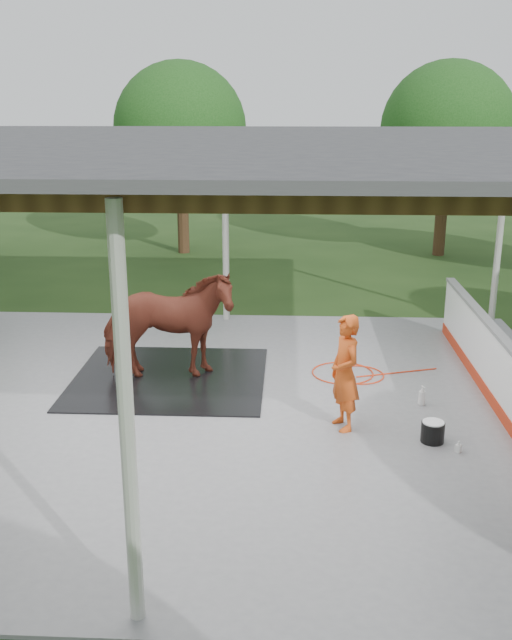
{
  "coord_description": "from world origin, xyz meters",
  "views": [
    {
      "loc": [
        1.36,
        -10.13,
        4.61
      ],
      "look_at": [
        0.85,
        0.36,
        1.37
      ],
      "focal_mm": 40.0,
      "sensor_mm": 36.0,
      "label": 1
    }
  ],
  "objects_px": {
    "horse": "(167,325)",
    "wash_bucket": "(433,431)",
    "dasher_board": "(504,380)",
    "handler": "(345,373)"
  },
  "relations": [
    {
      "from": "dasher_board",
      "to": "wash_bucket",
      "type": "distance_m",
      "value": 1.62
    },
    {
      "from": "horse",
      "to": "wash_bucket",
      "type": "relative_size",
      "value": 6.79
    },
    {
      "from": "horse",
      "to": "wash_bucket",
      "type": "xyz_separation_m",
      "value": [
        4.06,
        -2.18,
        -0.8
      ]
    },
    {
      "from": "wash_bucket",
      "to": "dasher_board",
      "type": "bearing_deg",
      "value": 39.56
    },
    {
      "from": "handler",
      "to": "wash_bucket",
      "type": "xyz_separation_m",
      "value": [
        1.21,
        -0.4,
        -0.7
      ]
    },
    {
      "from": "horse",
      "to": "handler",
      "type": "distance_m",
      "value": 3.36
    },
    {
      "from": "horse",
      "to": "handler",
      "type": "relative_size",
      "value": 1.3
    },
    {
      "from": "horse",
      "to": "dasher_board",
      "type": "bearing_deg",
      "value": -108.92
    },
    {
      "from": "horse",
      "to": "wash_bucket",
      "type": "height_order",
      "value": "horse"
    },
    {
      "from": "dasher_board",
      "to": "wash_bucket",
      "type": "height_order",
      "value": "dasher_board"
    }
  ]
}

